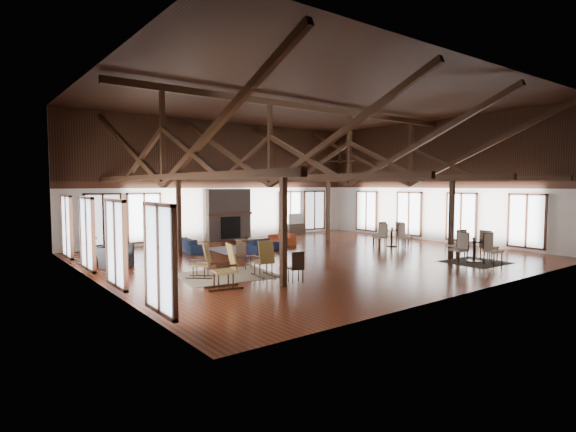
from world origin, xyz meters
TOP-DOWN VIEW (x-y plane):
  - floor at (0.00, 0.00)m, footprint 16.00×16.00m
  - ceiling at (0.00, 0.00)m, footprint 16.00×14.00m
  - wall_back at (0.00, 7.00)m, footprint 16.00×0.02m
  - wall_front at (0.00, -7.00)m, footprint 16.00×0.02m
  - wall_left at (-8.00, 0.00)m, footprint 0.02×14.00m
  - wall_right at (8.00, 0.00)m, footprint 0.02×14.00m
  - roof_truss at (0.00, 0.00)m, footprint 15.60×14.07m
  - post_grid at (0.00, 0.00)m, footprint 8.16×7.16m
  - fireplace at (0.00, 6.67)m, footprint 2.50×0.69m
  - ceiling_fan at (0.50, -1.00)m, footprint 1.60×1.60m
  - sofa_navy_front at (-0.80, 2.24)m, footprint 1.82×1.19m
  - sofa_navy_left at (-3.16, 3.98)m, footprint 2.03×1.09m
  - sofa_orange at (1.37, 3.86)m, footprint 1.87×1.02m
  - coffee_table at (-0.75, 3.54)m, footprint 1.10×0.62m
  - vase at (-0.78, 3.61)m, footprint 0.24×0.24m
  - armchair at (-6.86, 2.27)m, footprint 1.47×1.51m
  - side_table_lamp at (-7.45, 2.79)m, footprint 0.49×0.49m
  - rocking_chair_a at (-5.24, -1.14)m, footprint 0.90×0.87m
  - rocking_chair_b at (-3.66, -2.08)m, footprint 0.59×0.93m
  - rocking_chair_c at (-5.34, -2.76)m, footprint 1.03×0.69m
  - side_chair_a at (-3.57, -0.65)m, footprint 0.52×0.52m
  - side_chair_b at (-3.43, -3.37)m, footprint 0.47×0.47m
  - cafe_table_near at (3.94, -4.50)m, footprint 2.15×2.15m
  - cafe_table_far at (4.82, 0.07)m, footprint 2.03×2.03m
  - cup_near at (3.86, -4.53)m, footprint 0.14×0.14m
  - cup_far at (4.88, 0.09)m, footprint 0.15×0.15m
  - tv_console at (4.45, 6.75)m, footprint 1.18×0.44m
  - television at (4.44, 6.75)m, footprint 1.03×0.18m
  - rug_tan at (-4.52, -1.24)m, footprint 3.09×2.56m
  - rug_navy at (-0.92, 3.45)m, footprint 3.13×2.41m
  - rug_dark at (3.87, -4.60)m, footprint 2.12×1.95m

SIDE VIEW (x-z plane):
  - floor at x=0.00m, z-range 0.00..0.00m
  - rug_dark at x=3.87m, z-range 0.00..0.01m
  - rug_navy at x=-0.92m, z-range 0.00..0.01m
  - rug_tan at x=-4.52m, z-range 0.00..0.01m
  - sofa_navy_front at x=-0.80m, z-range 0.00..0.50m
  - sofa_orange at x=1.37m, z-range 0.00..0.52m
  - sofa_navy_left at x=-3.16m, z-range 0.00..0.56m
  - tv_console at x=4.45m, z-range 0.00..0.59m
  - coffee_table at x=-0.75m, z-range 0.15..0.55m
  - armchair at x=-6.86m, z-range 0.00..0.74m
  - side_table_lamp at x=-7.45m, z-range -0.15..1.10m
  - rocking_chair_a at x=-5.24m, z-range -0.03..1.02m
  - vase at x=-0.78m, z-range 0.41..0.61m
  - side_chair_b at x=-3.43m, z-range 0.07..0.98m
  - cafe_table_far at x=4.82m, z-range 0.00..1.06m
  - rocking_chair_b at x=-3.66m, z-range -0.03..1.10m
  - side_chair_a at x=-3.57m, z-range 0.07..1.00m
  - cafe_table_near at x=3.94m, z-range 0.00..1.10m
  - rocking_chair_c at x=-5.34m, z-range -0.04..1.19m
  - cup_far at x=4.88m, z-range 0.76..0.85m
  - cup_near at x=3.86m, z-range 0.79..0.90m
  - television at x=4.44m, z-range 0.59..1.18m
  - fireplace at x=0.00m, z-range -0.01..2.59m
  - post_grid at x=0.00m, z-range 0.00..3.05m
  - wall_back at x=0.00m, z-range 0.00..6.00m
  - wall_front at x=0.00m, z-range 0.00..6.00m
  - wall_left at x=-8.00m, z-range 0.00..6.00m
  - wall_right at x=8.00m, z-range 0.00..6.00m
  - ceiling_fan at x=0.50m, z-range 3.36..4.11m
  - roof_truss at x=0.00m, z-range 2.46..5.60m
  - ceiling at x=0.00m, z-range 5.99..6.01m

